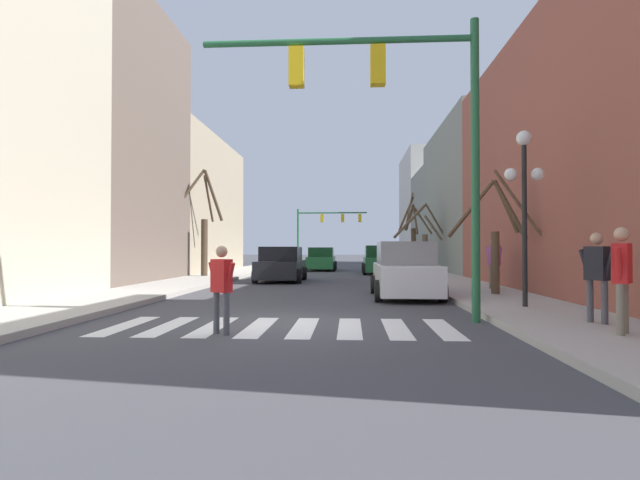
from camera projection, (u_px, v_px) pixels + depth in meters
ground_plane at (285, 323)px, 10.31m from camera, size 240.00×240.00×0.00m
sidewalk_left at (22, 317)px, 10.65m from camera, size 2.82×90.00×0.15m
sidewalk_right at (565, 322)px, 9.97m from camera, size 2.82×90.00×0.15m
building_row_left at (81, 156)px, 21.15m from camera, size 6.00×34.50×12.33m
building_row_right at (490, 194)px, 31.09m from camera, size 6.00×54.37×11.47m
crosswalk_stripes at (281, 327)px, 9.79m from camera, size 6.75×2.60×0.01m
traffic_signal_near at (397, 105)px, 10.62m from camera, size 5.92×0.28×6.41m
traffic_signal_far at (325, 223)px, 50.95m from camera, size 7.13×0.28×5.63m
street_lamp_right_corner at (524, 182)px, 12.07m from camera, size 0.95×0.36×4.27m
car_driving_toward_lane at (281, 265)px, 23.53m from camera, size 2.19×4.29×1.64m
car_parked_right_near at (379, 261)px, 30.78m from camera, size 2.03×4.67×1.74m
car_parked_left_near at (321, 260)px, 35.58m from camera, size 2.11×4.80×1.64m
car_parked_left_mid at (405, 272)px, 15.80m from camera, size 2.06×4.49×1.76m
pedestrian_on_left_sidewalk at (494, 259)px, 17.20m from camera, size 0.44×0.71×1.75m
pedestrian_crossing_street at (622, 271)px, 8.12m from camera, size 0.54×0.64×1.75m
pedestrian_waiting_at_curb at (597, 270)px, 9.33m from camera, size 0.44×0.68×1.70m
pedestrian_on_right_sidewalk at (222, 282)px, 9.01m from camera, size 0.61×0.46×1.60m
street_tree_left_far at (413, 235)px, 31.91m from camera, size 2.15×1.76×5.03m
street_tree_left_mid at (497, 235)px, 15.48m from camera, size 2.57×1.56×3.86m
street_tree_right_far at (204, 229)px, 25.90m from camera, size 2.46×2.72×5.55m
street_tree_left_near at (424, 242)px, 30.20m from camera, size 3.35×1.37×4.20m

